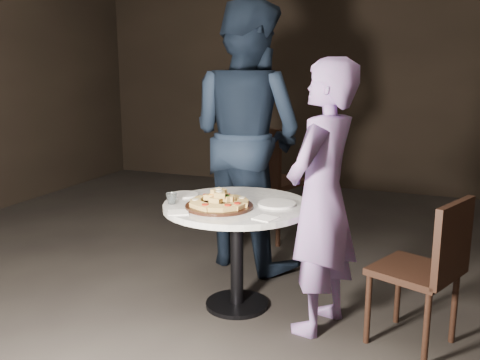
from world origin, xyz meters
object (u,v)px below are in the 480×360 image
object	(u,v)px
water_glass	(172,199)
serving_board	(219,206)
table	(237,223)
chair_far	(266,175)
focaccia_pile	(219,200)
diner_teal	(322,199)
chair_right	(430,264)
diner_navy	(247,136)

from	to	relation	value
water_glass	serving_board	bearing A→B (deg)	4.64
table	chair_far	size ratio (longest dim) A/B	1.14
focaccia_pile	serving_board	bearing A→B (deg)	-172.50
focaccia_pile	diner_teal	xyz separation A→B (m)	(0.57, 0.06, 0.05)
table	chair_right	size ratio (longest dim) A/B	1.35
diner_navy	diner_teal	xyz separation A→B (m)	(0.74, -0.81, -0.20)
chair_right	diner_teal	size ratio (longest dim) A/B	0.54
water_glass	diner_teal	distance (m)	0.88
chair_far	water_glass	bearing A→B (deg)	104.16
table	water_glass	distance (m)	0.41
table	focaccia_pile	bearing A→B (deg)	-113.72
focaccia_pile	water_glass	distance (m)	0.30
chair_far	chair_right	size ratio (longest dim) A/B	1.19
chair_far	focaccia_pile	bearing A→B (deg)	116.02
water_glass	diner_teal	xyz separation A→B (m)	(0.87, 0.08, 0.06)
focaccia_pile	diner_teal	size ratio (longest dim) A/B	0.23
serving_board	water_glass	distance (m)	0.29
table	diner_teal	xyz separation A→B (m)	(0.52, -0.07, 0.21)
serving_board	chair_right	world-z (taller)	chair_right
diner_navy	diner_teal	bearing A→B (deg)	151.28
chair_far	serving_board	bearing A→B (deg)	115.93
serving_board	diner_teal	distance (m)	0.59
table	diner_teal	bearing A→B (deg)	-7.18
chair_right	diner_navy	size ratio (longest dim) A/B	0.43
table	serving_board	distance (m)	0.19
chair_right	diner_teal	world-z (taller)	diner_teal
serving_board	diner_teal	world-z (taller)	diner_teal
focaccia_pile	diner_navy	bearing A→B (deg)	100.95
serving_board	focaccia_pile	xyz separation A→B (m)	(0.00, 0.00, 0.04)
diner_teal	focaccia_pile	bearing A→B (deg)	-70.86
focaccia_pile	diner_teal	distance (m)	0.58
water_glass	chair_right	size ratio (longest dim) A/B	0.08
serving_board	chair_far	distance (m)	1.43
serving_board	focaccia_pile	world-z (taller)	focaccia_pile
water_glass	chair_far	xyz separation A→B (m)	(0.09, 1.43, -0.13)
chair_far	chair_right	world-z (taller)	chair_far
water_glass	chair_right	bearing A→B (deg)	2.09
serving_board	water_glass	xyz separation A→B (m)	(-0.29, -0.02, 0.02)
water_glass	diner_navy	xyz separation A→B (m)	(0.13, 0.90, 0.26)
focaccia_pile	diner_teal	bearing A→B (deg)	6.04
chair_right	chair_far	bearing A→B (deg)	-113.13
serving_board	diner_teal	bearing A→B (deg)	6.05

